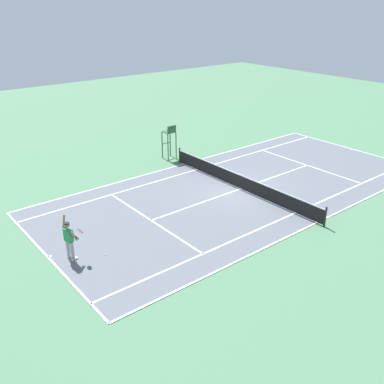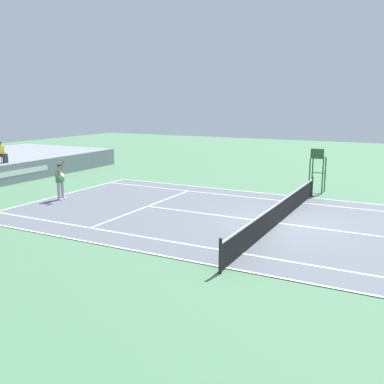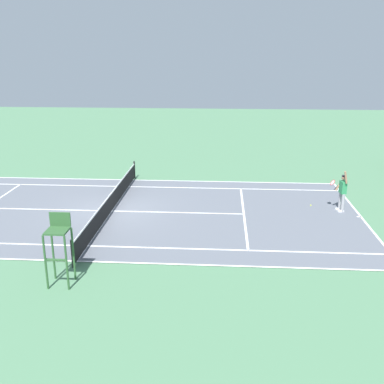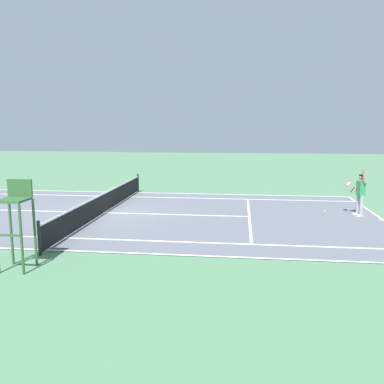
% 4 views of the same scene
% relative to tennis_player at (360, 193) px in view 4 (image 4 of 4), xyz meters
% --- Properties ---
extents(ground_plane, '(80.00, 80.00, 0.00)m').
position_rel_tennis_player_xyz_m(ground_plane, '(0.80, -11.12, -0.99)').
color(ground_plane, '#4C7A56').
extents(court, '(11.08, 23.88, 0.03)m').
position_rel_tennis_player_xyz_m(court, '(0.80, -11.12, -0.98)').
color(court, slate).
rests_on(court, ground).
extents(net, '(11.98, 0.10, 1.07)m').
position_rel_tennis_player_xyz_m(net, '(0.80, -11.12, -0.47)').
color(net, black).
rests_on(net, ground).
extents(tennis_player, '(0.75, 0.72, 2.08)m').
position_rel_tennis_player_xyz_m(tennis_player, '(0.00, 0.00, 0.00)').
color(tennis_player, '#9E9EA3').
rests_on(tennis_player, ground).
extents(tennis_ball, '(0.07, 0.07, 0.07)m').
position_rel_tennis_player_xyz_m(tennis_ball, '(-0.67, -1.30, -0.96)').
color(tennis_ball, '#D1E533').
rests_on(tennis_ball, ground).
extents(umpire_chair, '(0.77, 0.77, 2.44)m').
position_rel_tennis_player_xyz_m(umpire_chair, '(7.89, -11.12, 0.56)').
color(umpire_chair, '#2D562D').
rests_on(umpire_chair, ground).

